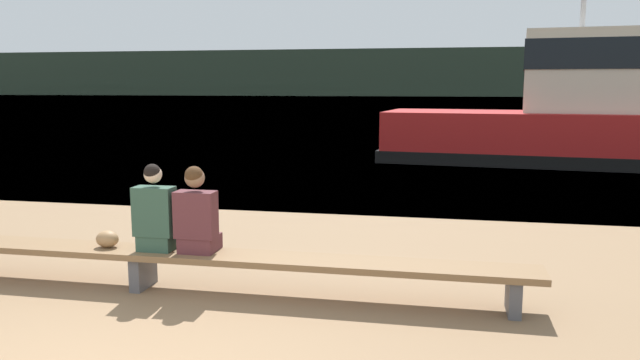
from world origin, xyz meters
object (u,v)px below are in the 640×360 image
Objects in this scene: bench_main at (143,255)px; person_left at (156,214)px; person_right at (197,215)px; tugboat_red at (576,122)px; shopping_bag at (107,239)px.

person_left is at bearing 1.49° from bench_main.
person_left is at bearing 179.91° from person_right.
person_right is at bearing -0.09° from person_left.
tugboat_red is at bearing 61.52° from bench_main.
tugboat_red is at bearing 62.13° from person_left.
bench_main is 0.44m from shopping_bag.
tugboat_red is at bearing 63.85° from person_right.
person_left is at bearing -0.06° from shopping_bag.
person_right is 0.09× the size of tugboat_red.
bench_main is 0.49m from person_left.
person_left reaches higher than shopping_bag.
shopping_bag is at bearing 179.30° from bench_main.
shopping_bag is (-1.05, 0.00, -0.31)m from person_right.
tugboat_red reaches higher than person_left.
shopping_bag is at bearing 156.28° from tugboat_red.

